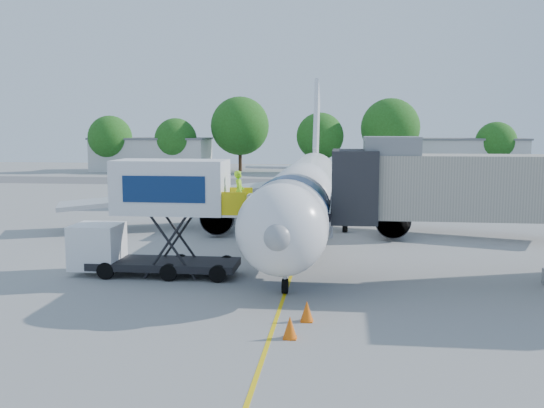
# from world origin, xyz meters

# --- Properties ---
(ground) EXTENTS (160.00, 160.00, 0.00)m
(ground) POSITION_xyz_m (0.00, 0.00, 0.00)
(ground) COLOR #969693
(ground) RESTS_ON ground
(guidance_line) EXTENTS (0.15, 70.00, 0.01)m
(guidance_line) POSITION_xyz_m (0.00, 0.00, 0.01)
(guidance_line) COLOR yellow
(guidance_line) RESTS_ON ground
(taxiway_strip) EXTENTS (120.00, 10.00, 0.01)m
(taxiway_strip) POSITION_xyz_m (0.00, 42.00, 0.00)
(taxiway_strip) COLOR #59595B
(taxiway_strip) RESTS_ON ground
(aircraft) EXTENTS (34.17, 37.73, 11.35)m
(aircraft) POSITION_xyz_m (0.00, 4.12, 2.95)
(aircraft) COLOR silver
(aircraft) RESTS_ON ground
(jet_bridge) EXTENTS (13.90, 3.20, 6.60)m
(jet_bridge) POSITION_xyz_m (7.99, -7.00, 4.34)
(jet_bridge) COLOR #AAA291
(jet_bridge) RESTS_ON ground
(catering_hiloader) EXTENTS (8.50, 2.44, 5.50)m
(catering_hiloader) POSITION_xyz_m (-6.26, -7.00, 2.76)
(catering_hiloader) COLOR black
(catering_hiloader) RESTS_ON ground
(ground_tug) EXTENTS (3.31, 1.90, 1.27)m
(ground_tug) POSITION_xyz_m (0.36, -17.48, 0.67)
(ground_tug) COLOR white
(ground_tug) RESTS_ON ground
(safety_cone_a) EXTENTS (0.48, 0.48, 0.77)m
(safety_cone_a) POSITION_xyz_m (1.14, -13.11, 0.37)
(safety_cone_a) COLOR #E05B0B
(safety_cone_a) RESTS_ON ground
(safety_cone_b) EXTENTS (0.48, 0.48, 0.77)m
(safety_cone_b) POSITION_xyz_m (0.68, -14.97, 0.37)
(safety_cone_b) COLOR #E05B0B
(safety_cone_b) RESTS_ON ground
(outbuilding_left) EXTENTS (18.40, 8.40, 5.30)m
(outbuilding_left) POSITION_xyz_m (-28.00, 60.00, 2.66)
(outbuilding_left) COLOR silver
(outbuilding_left) RESTS_ON ground
(outbuilding_right) EXTENTS (16.40, 7.40, 5.30)m
(outbuilding_right) POSITION_xyz_m (22.00, 62.00, 2.66)
(outbuilding_right) COLOR silver
(outbuilding_right) RESTS_ON ground
(tree_a) EXTENTS (6.89, 6.89, 8.78)m
(tree_a) POSITION_xyz_m (-33.94, 57.65, 5.33)
(tree_a) COLOR #382314
(tree_a) RESTS_ON ground
(tree_b) EXTENTS (6.57, 6.57, 8.38)m
(tree_b) POSITION_xyz_m (-23.52, 58.24, 5.08)
(tree_b) COLOR #382314
(tree_b) RESTS_ON ground
(tree_c) EXTENTS (9.23, 9.23, 11.77)m
(tree_c) POSITION_xyz_m (-13.76, 60.81, 7.15)
(tree_c) COLOR #382314
(tree_c) RESTS_ON ground
(tree_d) EXTENTS (7.21, 7.21, 9.20)m
(tree_d) POSITION_xyz_m (-1.04, 58.84, 5.58)
(tree_d) COLOR #382314
(tree_d) RESTS_ON ground
(tree_e) EXTENTS (8.87, 8.87, 11.31)m
(tree_e) POSITION_xyz_m (9.54, 58.90, 6.87)
(tree_e) COLOR #382314
(tree_e) RESTS_ON ground
(tree_f) EXTENTS (6.11, 6.11, 7.78)m
(tree_f) POSITION_xyz_m (25.40, 60.51, 4.72)
(tree_f) COLOR #382314
(tree_f) RESTS_ON ground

